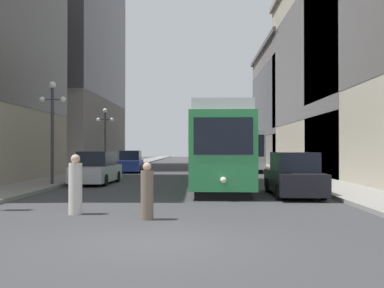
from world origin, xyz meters
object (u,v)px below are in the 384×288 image
streetcar (219,146)px  pedestrian_crossing_far (75,186)px  parked_car_left_mid (131,162)px  lamp_post_left_far (105,130)px  parked_car_left_near (97,169)px  parked_car_right_far (293,176)px  lamp_post_left_near (52,116)px  transit_bus (242,149)px  pedestrian_crossing_near (147,193)px

streetcar → pedestrian_crossing_far: bearing=-115.1°
parked_car_left_mid → lamp_post_left_far: (-1.90, -1.15, 2.68)m
streetcar → parked_car_left_near: bearing=166.1°
streetcar → parked_car_right_far: 5.36m
lamp_post_left_far → lamp_post_left_near: bearing=-90.0°
streetcar → lamp_post_left_far: 15.45m
transit_bus → pedestrian_crossing_far: 28.42m
lamp_post_left_near → pedestrian_crossing_far: bearing=-67.7°
parked_car_left_near → pedestrian_crossing_near: parked_car_left_near is taller
parked_car_left_mid → pedestrian_crossing_near: 24.82m
pedestrian_crossing_far → lamp_post_left_near: lamp_post_left_near is taller
pedestrian_crossing_near → lamp_post_left_far: (-6.19, 23.29, 2.78)m
parked_car_right_far → parked_car_left_mid: bearing=-60.9°
streetcar → pedestrian_crossing_far: size_ratio=7.20×
parked_car_right_far → pedestrian_crossing_far: size_ratio=2.78×
parked_car_left_mid → lamp_post_left_near: size_ratio=0.89×
parked_car_left_mid → pedestrian_crossing_far: size_ratio=2.63×
lamp_post_left_near → pedestrian_crossing_near: bearing=-59.5°
parked_car_right_far → lamp_post_left_far: bearing=-54.8°
lamp_post_left_near → lamp_post_left_far: 12.76m
parked_car_left_mid → parked_car_left_near: bearing=-93.2°
transit_bus → parked_car_right_far: size_ratio=2.51×
transit_bus → pedestrian_crossing_far: transit_bus is taller
streetcar → transit_bus: 17.98m
pedestrian_crossing_far → lamp_post_left_near: size_ratio=0.34×
transit_bus → pedestrian_crossing_near: size_ratio=7.90×
streetcar → lamp_post_left_near: size_ratio=2.43×
pedestrian_crossing_near → lamp_post_left_near: size_ratio=0.30×
parked_car_left_mid → lamp_post_left_far: 3.48m
parked_car_left_mid → parked_car_right_far: (9.67, -18.19, 0.00)m
parked_car_left_mid → transit_bus: bearing=18.8°
pedestrian_crossing_near → lamp_post_left_far: bearing=18.8°
transit_bus → parked_car_left_mid: size_ratio=2.65×
pedestrian_crossing_near → lamp_post_left_far: size_ratio=0.31×
lamp_post_left_far → streetcar: bearing=-55.7°
parked_car_left_mid → pedestrian_crossing_near: size_ratio=2.98×
parked_car_left_near → parked_car_left_mid: same height
streetcar → pedestrian_crossing_near: (-2.47, -10.58, -1.36)m
transit_bus → lamp_post_left_far: 12.68m
parked_car_left_mid → lamp_post_left_far: size_ratio=0.93×
lamp_post_left_near → parked_car_left_mid: bearing=82.2°
streetcar → lamp_post_left_near: bearing=-178.6°
parked_car_left_mid → pedestrian_crossing_near: parked_car_left_mid is taller
streetcar → parked_car_left_mid: bearing=117.2°
lamp_post_left_near → parked_car_right_far: bearing=-20.3°
lamp_post_left_near → parked_car_left_near: bearing=44.3°
pedestrian_crossing_near → parked_car_left_mid: bearing=13.9°
parked_car_right_far → lamp_post_left_far: 20.77m
streetcar → lamp_post_left_near: lamp_post_left_near is taller
lamp_post_left_near → lamp_post_left_far: lamp_post_left_near is taller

